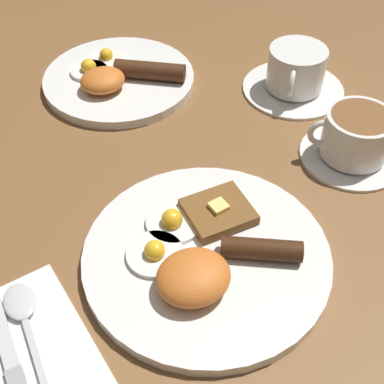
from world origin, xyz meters
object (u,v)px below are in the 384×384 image
breakfast_plate_far (118,78)px  teacup_far (295,74)px  spoon (24,315)px  teacup_near (355,139)px  breakfast_plate_near (205,256)px  knife (13,370)px

breakfast_plate_far → teacup_far: teacup_far is taller
breakfast_plate_far → teacup_far: bearing=-29.8°
spoon → teacup_near: bearing=-82.9°
breakfast_plate_far → teacup_near: (0.23, -0.31, 0.02)m
teacup_near → teacup_far: bearing=83.9°
teacup_far → spoon: 0.54m
teacup_far → spoon: bearing=-155.5°
breakfast_plate_near → knife: breakfast_plate_near is taller
knife → spoon: spoon is taller
breakfast_plate_near → spoon: (-0.21, 0.02, -0.00)m
breakfast_plate_far → teacup_near: bearing=-53.9°
teacup_far → breakfast_plate_far: bearing=150.2°
knife → spoon: 0.06m
breakfast_plate_far → spoon: (-0.25, -0.37, -0.00)m
breakfast_plate_near → knife: bearing=-170.9°
teacup_far → spoon: (-0.49, -0.23, -0.02)m
breakfast_plate_near → teacup_far: (0.29, 0.24, 0.02)m
teacup_far → knife: (-0.52, -0.28, -0.02)m
breakfast_plate_near → teacup_far: size_ratio=1.77×
teacup_near → knife: (-0.50, -0.11, -0.03)m
breakfast_plate_near → teacup_near: bearing=15.1°
breakfast_plate_far → spoon: breakfast_plate_far is taller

